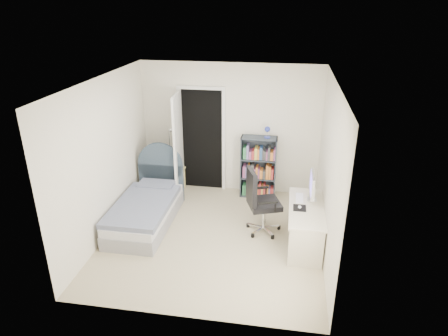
% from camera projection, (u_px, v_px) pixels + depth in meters
% --- Properties ---
extents(room_shell, '(3.50, 3.70, 2.60)m').
position_uv_depth(room_shell, '(212.00, 165.00, 5.96)').
color(room_shell, tan).
rests_on(room_shell, ground).
extents(door, '(0.92, 0.83, 2.06)m').
position_uv_depth(door, '(187.00, 143.00, 7.54)').
color(door, black).
rests_on(door, ground).
extents(bed, '(0.89, 1.86, 1.14)m').
position_uv_depth(bed, '(147.00, 208.00, 6.79)').
color(bed, gray).
rests_on(bed, ground).
extents(nightstand, '(0.37, 0.37, 0.55)m').
position_uv_depth(nightstand, '(174.00, 174.00, 7.86)').
color(nightstand, '#D0C380').
rests_on(nightstand, ground).
extents(floor_lamp, '(0.19, 0.19, 1.34)m').
position_uv_depth(floor_lamp, '(172.00, 167.00, 7.70)').
color(floor_lamp, silver).
rests_on(floor_lamp, ground).
extents(bookcase, '(0.67, 0.29, 1.42)m').
position_uv_depth(bookcase, '(258.00, 169.00, 7.59)').
color(bookcase, '#363F4A').
rests_on(bookcase, ground).
extents(desk, '(0.53, 1.32, 1.08)m').
position_uv_depth(desk, '(305.00, 223.00, 6.14)').
color(desk, beige).
rests_on(desk, ground).
extents(office_chair, '(0.63, 0.63, 1.10)m').
position_uv_depth(office_chair, '(259.00, 199.00, 6.36)').
color(office_chair, silver).
rests_on(office_chair, ground).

